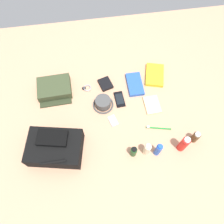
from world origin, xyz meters
name	(u,v)px	position (x,y,z in m)	size (l,w,h in m)	color
ground_plane	(112,115)	(0.00, 0.00, -0.01)	(2.64, 2.02, 0.02)	tan
backpack	(55,147)	(0.41, 0.21, 0.07)	(0.39, 0.31, 0.15)	black
toiletry_pouch	(55,89)	(0.41, -0.26, 0.03)	(0.25, 0.24, 0.07)	#384228
bucket_hat	(103,103)	(0.05, -0.09, 0.03)	(0.16, 0.16, 0.07)	#474747
cologne_bottle	(195,137)	(-0.53, 0.28, 0.05)	(0.05, 0.05, 0.11)	#473319
sunscreen_spray	(184,144)	(-0.43, 0.32, 0.08)	(0.05, 0.05, 0.17)	red
deodorant_spray	(158,150)	(-0.26, 0.33, 0.07)	(0.04, 0.04, 0.15)	blue
lotion_bottle	(147,149)	(-0.19, 0.31, 0.06)	(0.05, 0.05, 0.13)	beige
shampoo_bottle	(134,152)	(-0.10, 0.31, 0.05)	(0.04, 0.04, 0.11)	#19471E
paperback_novel	(155,75)	(-0.39, -0.29, 0.01)	(0.19, 0.24, 0.03)	yellow
travel_guidebook	(135,84)	(-0.21, -0.23, 0.01)	(0.11, 0.20, 0.03)	blue
cell_phone	(120,99)	(-0.07, -0.11, 0.01)	(0.07, 0.14, 0.01)	black
media_player	(113,121)	(0.00, 0.05, 0.01)	(0.07, 0.10, 0.01)	#B7B7BC
wristwatch	(87,88)	(0.16, -0.25, 0.01)	(0.07, 0.06, 0.01)	#99999E
toothbrush	(157,128)	(-0.30, 0.16, 0.01)	(0.18, 0.05, 0.02)	#198C33
wallet	(105,84)	(0.01, -0.27, 0.01)	(0.09, 0.11, 0.02)	black
notepad	(152,105)	(-0.31, -0.03, 0.01)	(0.11, 0.15, 0.02)	beige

